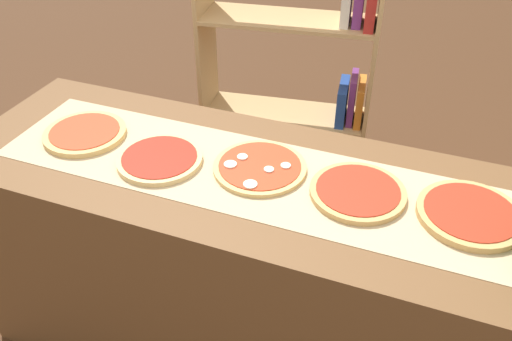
{
  "coord_description": "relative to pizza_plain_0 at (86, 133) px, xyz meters",
  "views": [
    {
      "loc": [
        0.49,
        -1.28,
        1.94
      ],
      "look_at": [
        0.0,
        0.0,
        0.92
      ],
      "focal_mm": 37.42,
      "sensor_mm": 36.0,
      "label": 1
    }
  ],
  "objects": [
    {
      "name": "pizza_plain_1",
      "position": [
        0.33,
        -0.05,
        -0.0
      ],
      "size": [
        0.29,
        0.29,
        0.02
      ],
      "color": "#E5C17F",
      "rests_on": "parchment_paper"
    },
    {
      "name": "bookshelf",
      "position": [
        0.52,
        1.06,
        -0.25
      ],
      "size": [
        0.88,
        0.41,
        1.54
      ],
      "color": "tan",
      "rests_on": "ground_plane"
    },
    {
      "name": "counter",
      "position": [
        0.65,
        -0.0,
        -0.47
      ],
      "size": [
        2.08,
        0.69,
        0.9
      ],
      "primitive_type": "cube",
      "color": "brown",
      "rests_on": "ground_plane"
    },
    {
      "name": "pizza_plain_3",
      "position": [
        0.98,
        0.01,
        -0.0
      ],
      "size": [
        0.29,
        0.29,
        0.02
      ],
      "color": "tan",
      "rests_on": "parchment_paper"
    },
    {
      "name": "parchment_paper",
      "position": [
        0.65,
        -0.0,
        -0.01
      ],
      "size": [
        1.75,
        0.42,
        0.0
      ],
      "primitive_type": "cube",
      "color": "tan",
      "rests_on": "counter"
    },
    {
      "name": "pizza_plain_0",
      "position": [
        0.0,
        0.0,
        0.0
      ],
      "size": [
        0.29,
        0.29,
        0.02
      ],
      "color": "#DBB26B",
      "rests_on": "parchment_paper"
    },
    {
      "name": "pizza_mozzarella_2",
      "position": [
        0.65,
        0.03,
        -0.0
      ],
      "size": [
        0.31,
        0.31,
        0.02
      ],
      "color": "#DBB26B",
      "rests_on": "parchment_paper"
    },
    {
      "name": "pizza_plain_4",
      "position": [
        1.3,
        0.03,
        0.0
      ],
      "size": [
        0.3,
        0.3,
        0.02
      ],
      "color": "tan",
      "rests_on": "parchment_paper"
    }
  ]
}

